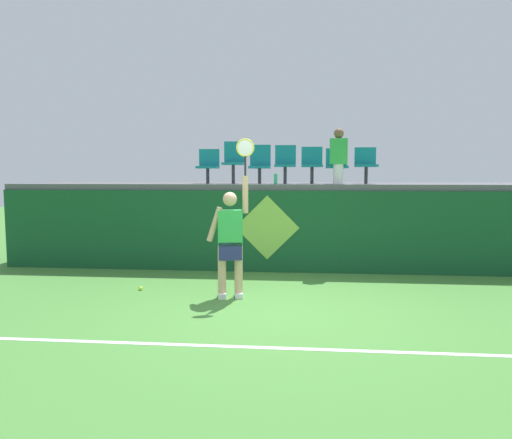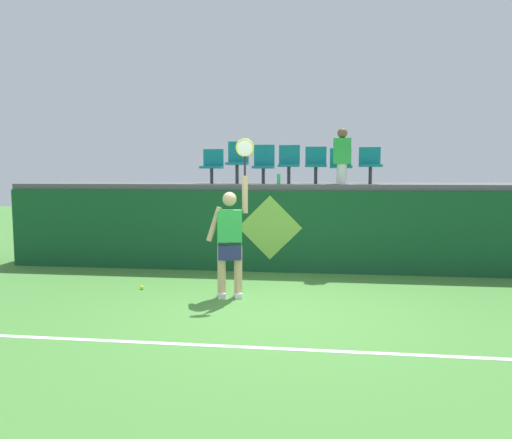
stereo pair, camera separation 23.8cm
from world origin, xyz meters
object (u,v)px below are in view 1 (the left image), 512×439
Objects in this scene: stadium_chair_5 at (337,164)px; stadium_chair_1 at (234,160)px; water_bottle at (276,179)px; spectator_0 at (338,155)px; tennis_player at (231,239)px; stadium_chair_6 at (366,163)px; stadium_chair_0 at (208,164)px; tennis_ball at (141,288)px; stadium_chair_4 at (312,163)px; stadium_chair_3 at (285,162)px; stadium_chair_2 at (260,163)px.

stadium_chair_1 is at bearing 179.79° from stadium_chair_5.
water_bottle is 1.34m from spectator_0.
tennis_player is 3.27× the size of stadium_chair_6.
stadium_chair_0 is 3.31m from stadium_chair_6.
tennis_player reaches higher than tennis_ball.
stadium_chair_4 reaches higher than stadium_chair_0.
water_bottle is 0.25× the size of stadium_chair_3.
stadium_chair_1 is at bearing 179.76° from stadium_chair_4.
stadium_chair_1 is 1.16× the size of stadium_chair_4.
stadium_chair_6 is at bearing 48.90° from tennis_player.
water_bottle is 1.00m from stadium_chair_4.
stadium_chair_6 is (2.20, -0.01, -0.01)m from stadium_chair_2.
water_bottle is at bearing -140.59° from stadium_chair_4.
tennis_player is 2.25× the size of spectator_0.
tennis_player reaches higher than stadium_chair_0.
stadium_chair_1 is (0.55, 0.01, 0.10)m from stadium_chair_0.
tennis_ball is 4.71m from stadium_chair_5.
water_bottle is 0.28× the size of stadium_chair_0.
stadium_chair_2 is 1.11× the size of stadium_chair_5.
tennis_player is 3.10m from stadium_chair_1.
tennis_ball is 0.07× the size of stadium_chair_1.
stadium_chair_3 is 1.16m from spectator_0.
stadium_chair_6 is (3.31, -0.00, 0.02)m from stadium_chair_0.
stadium_chair_0 is 0.56m from stadium_chair_1.
stadium_chair_3 is 1.10× the size of stadium_chair_5.
stadium_chair_5 is (0.51, -0.00, -0.02)m from stadium_chair_4.
stadium_chair_5 is (1.07, -0.00, -0.04)m from stadium_chair_3.
stadium_chair_3 is at bearing 179.75° from stadium_chair_5.
stadium_chair_2 is 0.53m from stadium_chair_3.
stadium_chair_1 is (1.23, 2.48, 2.21)m from tennis_ball.
stadium_chair_2 is at bearing 0.18° from stadium_chair_1.
stadium_chair_1 is 0.56m from stadium_chair_2.
spectator_0 is at bearing 7.77° from water_bottle.
stadium_chair_1 reaches higher than stadium_chair_3.
stadium_chair_6 is at bearing 17.98° from water_bottle.
stadium_chair_4 is (1.66, -0.01, -0.07)m from stadium_chair_1.
spectator_0 is at bearing 52.14° from tennis_player.
stadium_chair_3 is (1.64, 0.00, 0.04)m from stadium_chair_0.
tennis_player is 2.76× the size of stadium_chair_1.
stadium_chair_2 reaches higher than tennis_player.
stadium_chair_1 is 2.21m from spectator_0.
tennis_ball is 0.08× the size of stadium_chair_3.
stadium_chair_3 reaches higher than stadium_chair_5.
tennis_player is 3.35× the size of stadium_chair_0.
tennis_ball is 4.36m from stadium_chair_4.
tennis_player is 3.16m from stadium_chair_0.
stadium_chair_4 is 1.11m from stadium_chair_6.
stadium_chair_3 is 0.74× the size of spectator_0.
tennis_ball is at bearing -116.44° from stadium_chair_1.
stadium_chair_1 is 2.17m from stadium_chair_5.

